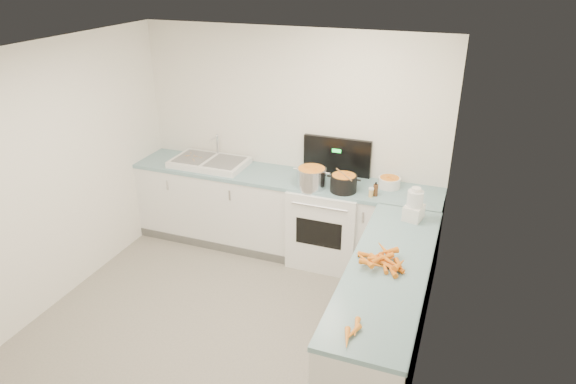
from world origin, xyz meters
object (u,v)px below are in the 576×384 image
(sink, at_px, (210,162))
(steel_pot, at_px, (311,178))
(black_pot, at_px, (343,184))
(food_processor, at_px, (414,206))
(mixing_bowl, at_px, (389,182))
(extract_bottle, at_px, (376,190))
(spice_jar, at_px, (371,193))
(stove, at_px, (327,222))

(sink, bearing_deg, steel_pot, -7.29)
(black_pot, xyz_separation_m, food_processor, (0.77, -0.38, 0.06))
(mixing_bowl, height_order, extract_bottle, extract_bottle)
(black_pot, distance_m, extract_bottle, 0.33)
(steel_pot, distance_m, black_pot, 0.35)
(black_pot, bearing_deg, food_processor, -26.26)
(sink, bearing_deg, black_pot, -5.38)
(steel_pot, xyz_separation_m, black_pot, (0.34, 0.01, -0.02))
(steel_pot, bearing_deg, sink, 172.71)
(mixing_bowl, distance_m, spice_jar, 0.33)
(extract_bottle, bearing_deg, black_pot, -178.98)
(black_pot, relative_size, extract_bottle, 2.23)
(extract_bottle, bearing_deg, steel_pot, -178.54)
(food_processor, bearing_deg, black_pot, 153.74)
(food_processor, bearing_deg, spice_jar, 143.94)
(mixing_bowl, bearing_deg, stove, -168.46)
(spice_jar, bearing_deg, extract_bottle, 49.78)
(sink, height_order, food_processor, food_processor)
(steel_pot, bearing_deg, food_processor, -18.28)
(steel_pot, distance_m, mixing_bowl, 0.82)
(spice_jar, bearing_deg, mixing_bowl, 66.97)
(stove, height_order, steel_pot, stove)
(sink, relative_size, spice_jar, 10.50)
(steel_pot, distance_m, food_processor, 1.17)
(sink, bearing_deg, spice_jar, -5.63)
(mixing_bowl, height_order, food_processor, food_processor)
(stove, xyz_separation_m, extract_bottle, (0.53, -0.13, 0.53))
(stove, distance_m, food_processor, 1.25)
(mixing_bowl, relative_size, extract_bottle, 1.90)
(food_processor, bearing_deg, steel_pot, 161.72)
(stove, xyz_separation_m, mixing_bowl, (0.62, 0.13, 0.52))
(mixing_bowl, bearing_deg, spice_jar, -113.03)
(steel_pot, xyz_separation_m, food_processor, (1.11, -0.37, 0.04))
(steel_pot, xyz_separation_m, mixing_bowl, (0.77, 0.28, -0.04))
(mixing_bowl, xyz_separation_m, food_processor, (0.34, -0.64, 0.08))
(spice_jar, bearing_deg, stove, 160.34)
(steel_pot, relative_size, extract_bottle, 2.54)
(stove, distance_m, steel_pot, 0.60)
(black_pot, bearing_deg, extract_bottle, 1.02)
(stove, bearing_deg, spice_jar, -19.66)
(steel_pot, height_order, mixing_bowl, steel_pot)
(mixing_bowl, relative_size, spice_jar, 2.86)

